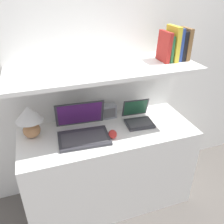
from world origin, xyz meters
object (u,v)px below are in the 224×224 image
laptop_small (138,118)px  book_red (164,47)px  book_blue (177,44)px  book_yellow (173,43)px  laptop_large (83,130)px  book_brown (185,44)px  book_green (168,48)px  book_black (180,45)px  table_lamp (29,119)px  router_box (108,111)px  computer_mouse (113,134)px

laptop_small → book_red: book_red is taller
book_blue → book_yellow: book_yellow is taller
laptop_large → book_brown: size_ratio=1.70×
book_brown → book_red: size_ratio=1.07×
book_green → laptop_small: bearing=-173.1°
book_black → table_lamp: bearing=177.8°
book_black → book_red: size_ratio=0.98×
table_lamp → book_green: 1.14m
book_green → book_red: 0.03m
book_red → book_brown: bearing=0.0°
router_box → book_blue: 0.76m
router_box → book_red: bearing=-17.9°
book_blue → book_yellow: (-0.04, 0.00, 0.01)m
router_box → book_brown: 0.80m
laptop_small → book_red: bearing=8.0°
book_green → computer_mouse: bearing=-163.4°
book_yellow → book_red: size_ratio=1.15×
table_lamp → book_yellow: 1.19m
book_green → laptop_large: bearing=-174.4°
book_black → book_green: size_ratio=1.13×
book_black → book_green: book_black is taller
laptop_small → book_yellow: (0.26, 0.03, 0.58)m
router_box → book_black: 0.77m
computer_mouse → book_brown: (0.62, 0.14, 0.59)m
computer_mouse → book_blue: 0.83m
book_black → book_blue: bearing=180.0°
computer_mouse → book_red: book_red is taller
book_black → book_green: 0.11m
book_green → router_box: bearing=163.4°
book_green → book_red: bearing=180.0°
book_brown → book_yellow: bearing=180.0°
book_brown → book_yellow: 0.10m
laptop_small → book_blue: 0.64m
router_box → book_yellow: size_ratio=0.52×
book_blue → book_red: 0.10m
router_box → book_brown: (0.57, -0.13, 0.55)m
book_brown → laptop_large: bearing=-175.4°
book_brown → book_blue: (-0.07, 0.00, 0.00)m
book_red → computer_mouse: bearing=-162.3°
laptop_large → book_red: (0.66, 0.07, 0.55)m
computer_mouse → book_red: (0.45, 0.14, 0.59)m
computer_mouse → book_green: (0.48, 0.14, 0.57)m
book_brown → book_red: (-0.17, 0.00, -0.01)m
book_black → book_yellow: size_ratio=0.85×
book_brown → book_green: size_ratio=1.22×
table_lamp → router_box: bearing=7.6°
computer_mouse → book_green: size_ratio=0.64×
computer_mouse → book_red: 0.75m
book_brown → book_green: (-0.14, 0.00, -0.02)m
book_yellow → book_red: bearing=180.0°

